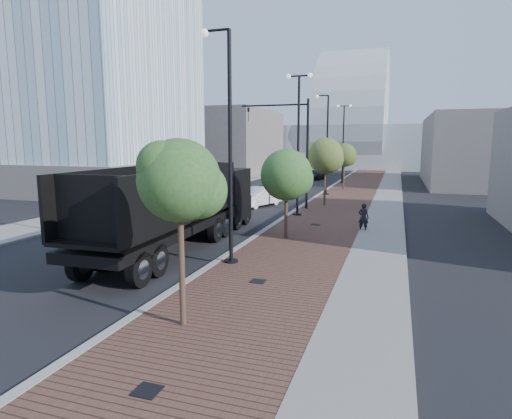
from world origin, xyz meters
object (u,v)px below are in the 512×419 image
(dark_car_mid, at_px, (214,199))
(pedestrian, at_px, (363,218))
(white_sedan, at_px, (258,197))
(dump_truck, at_px, (197,207))

(dark_car_mid, relative_size, pedestrian, 2.53)
(white_sedan, bearing_deg, pedestrian, -21.41)
(dump_truck, relative_size, pedestrian, 8.73)
(white_sedan, relative_size, dark_car_mid, 1.11)
(dump_truck, relative_size, dark_car_mid, 3.45)
(pedestrian, bearing_deg, white_sedan, -31.20)
(dark_car_mid, bearing_deg, white_sedan, -3.23)
(dump_truck, height_order, white_sedan, dump_truck)
(dump_truck, bearing_deg, dark_car_mid, 107.79)
(white_sedan, xyz_separation_m, pedestrian, (8.49, -7.27, 0.06))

